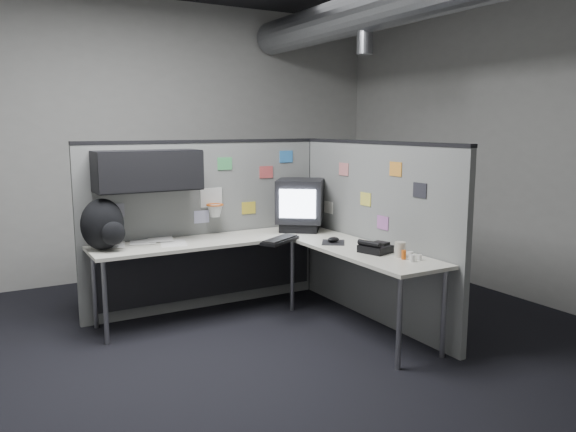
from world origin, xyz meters
TOP-DOWN VIEW (x-y plane):
  - room at (0.56, 0.00)m, footprint 5.62×5.62m
  - partition_back at (-0.25, 1.23)m, footprint 2.44×0.42m
  - partition_right at (1.10, 0.22)m, footprint 0.07×2.23m
  - desk at (0.15, 0.70)m, footprint 2.31×2.11m
  - monitor at (0.79, 0.99)m, footprint 0.62×0.62m
  - keyboard at (0.32, 0.57)m, footprint 0.46×0.36m
  - mouse at (0.72, 0.30)m, footprint 0.30×0.31m
  - phone at (0.80, -0.19)m, footprint 0.26×0.28m
  - bottles at (0.87, -0.54)m, footprint 0.13×0.14m
  - cup at (0.87, -0.41)m, footprint 0.10×0.10m
  - papers at (-0.72, 1.14)m, footprint 0.79×0.59m
  - backpack at (-1.11, 1.01)m, footprint 0.37×0.33m

SIDE VIEW (x-z plane):
  - desk at x=0.15m, z-range 0.25..0.98m
  - papers at x=-0.72m, z-range 0.73..0.74m
  - mouse at x=0.72m, z-range 0.72..0.77m
  - keyboard at x=0.32m, z-range 0.73..0.77m
  - bottles at x=0.87m, z-range 0.72..0.80m
  - phone at x=0.80m, z-range 0.72..0.82m
  - cup at x=0.87m, z-range 0.73..0.85m
  - partition_right at x=1.10m, z-range 0.00..1.63m
  - backpack at x=-1.11m, z-range 0.72..1.16m
  - monitor at x=0.79m, z-range 0.74..1.25m
  - partition_back at x=-0.25m, z-range 0.18..1.81m
  - room at x=0.56m, z-range 0.49..3.71m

